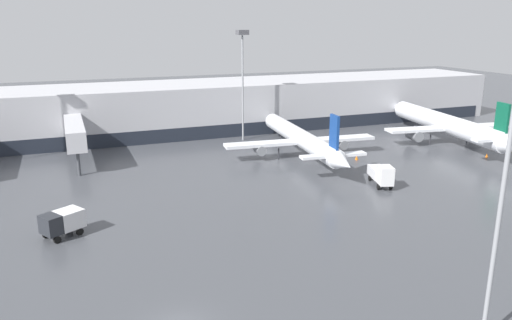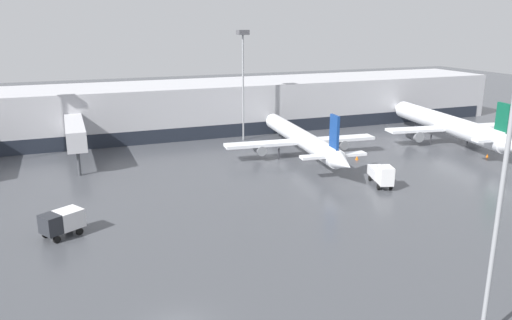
{
  "view_description": "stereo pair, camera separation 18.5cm",
  "coord_description": "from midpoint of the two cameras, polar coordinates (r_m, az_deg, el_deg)",
  "views": [
    {
      "loc": [
        -5.78,
        -29.42,
        20.17
      ],
      "look_at": [
        16.6,
        28.0,
        3.0
      ],
      "focal_mm": 35.0,
      "sensor_mm": 36.0,
      "label": 1
    },
    {
      "loc": [
        -5.6,
        -29.48,
        20.17
      ],
      "look_at": [
        16.6,
        28.0,
        3.0
      ],
      "focal_mm": 35.0,
      "sensor_mm": 36.0,
      "label": 2
    }
  ],
  "objects": [
    {
      "name": "parked_jet_2",
      "position": [
        91.12,
        21.17,
        3.78
      ],
      "size": [
        22.17,
        37.71,
        8.92
      ],
      "rotation": [
        0.0,
        0.0,
        1.43
      ],
      "color": "silver",
      "rests_on": "ground_plane"
    },
    {
      "name": "service_truck_1",
      "position": [
        65.0,
        14.23,
        -1.58
      ],
      "size": [
        3.33,
        6.05,
        2.95
      ],
      "rotation": [
        0.0,
        0.0,
        4.42
      ],
      "color": "silver",
      "rests_on": "ground_plane"
    },
    {
      "name": "service_truck_2",
      "position": [
        51.96,
        -21.19,
        -6.53
      ],
      "size": [
        4.39,
        3.78,
        2.52
      ],
      "rotation": [
        0.0,
        0.0,
        3.68
      ],
      "color": "silver",
      "rests_on": "ground_plane"
    },
    {
      "name": "traffic_cone_0",
      "position": [
        84.5,
        24.98,
        0.48
      ],
      "size": [
        0.38,
        0.38,
        0.58
      ],
      "color": "orange",
      "rests_on": "ground_plane"
    },
    {
      "name": "traffic_cone_1",
      "position": [
        76.7,
        11.53,
        0.27
      ],
      "size": [
        0.46,
        0.46,
        0.71
      ],
      "color": "orange",
      "rests_on": "ground_plane"
    },
    {
      "name": "apron_light_mast_6",
      "position": [
        85.9,
        -1.45,
        11.97
      ],
      "size": [
        1.8,
        1.8,
        18.8
      ],
      "color": "gray",
      "rests_on": "ground_plane"
    },
    {
      "name": "terminal_building",
      "position": [
        92.79,
        -17.44,
        5.13
      ],
      "size": [
        160.0,
        31.43,
        9.0
      ],
      "color": "#B2B2B7",
      "rests_on": "ground_plane"
    },
    {
      "name": "parked_jet_0",
      "position": [
        76.66,
        5.29,
        2.47
      ],
      "size": [
        24.02,
        33.87,
        8.57
      ],
      "rotation": [
        0.0,
        0.0,
        1.48
      ],
      "color": "silver",
      "rests_on": "ground_plane"
    }
  ]
}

